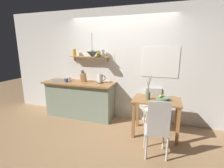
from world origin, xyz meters
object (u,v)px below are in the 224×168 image
at_px(dining_chair_far, 153,105).
at_px(coffee_mug_by_sink, 66,80).
at_px(dining_table, 156,106).
at_px(knife_block, 83,77).
at_px(pendant_lamp, 92,55).
at_px(dining_chair_near, 157,127).
at_px(coffee_mug_spare, 69,79).
at_px(twig_vase, 148,95).
at_px(electric_kettle, 100,79).
at_px(fruit_bowl, 162,98).

distance_m(dining_chair_far, coffee_mug_by_sink, 2.22).
bearing_deg(dining_table, knife_block, 168.37).
bearing_deg(dining_table, pendant_lamp, 169.38).
bearing_deg(dining_chair_far, dining_table, -79.46).
bearing_deg(dining_chair_far, dining_chair_near, -83.02).
height_order(dining_chair_far, coffee_mug_spare, coffee_mug_spare).
bearing_deg(coffee_mug_spare, twig_vase, -12.22).
bearing_deg(coffee_mug_by_sink, electric_kettle, 11.31).
bearing_deg(dining_table, coffee_mug_by_sink, 174.18).
relative_size(fruit_bowl, electric_kettle, 1.02).
bearing_deg(pendant_lamp, electric_kettle, 38.24).
distance_m(dining_chair_near, electric_kettle, 1.90).
height_order(coffee_mug_by_sink, coffee_mug_spare, coffee_mug_spare).
bearing_deg(electric_kettle, fruit_bowl, -16.10).
distance_m(twig_vase, knife_block, 1.72).
height_order(fruit_bowl, coffee_mug_by_sink, coffee_mug_by_sink).
bearing_deg(knife_block, coffee_mug_spare, 176.44).
height_order(dining_chair_far, fruit_bowl, fruit_bowl).
height_order(twig_vase, knife_block, twig_vase).
relative_size(fruit_bowl, coffee_mug_spare, 1.95).
height_order(twig_vase, coffee_mug_spare, twig_vase).
relative_size(dining_chair_far, coffee_mug_by_sink, 6.53).
bearing_deg(fruit_bowl, dining_table, 163.98).
height_order(dining_table, fruit_bowl, fruit_bowl).
relative_size(dining_chair_near, fruit_bowl, 3.90).
bearing_deg(fruit_bowl, coffee_mug_spare, 169.60).
xyz_separation_m(dining_chair_near, dining_chair_far, (-0.14, 1.17, -0.06)).
bearing_deg(coffee_mug_by_sink, dining_chair_near, -22.72).
height_order(dining_chair_near, electric_kettle, electric_kettle).
xyz_separation_m(dining_chair_far, coffee_mug_by_sink, (-2.15, -0.21, 0.49)).
bearing_deg(coffee_mug_by_sink, dining_chair_far, 5.55).
bearing_deg(twig_vase, fruit_bowl, 3.76).
xyz_separation_m(dining_chair_far, twig_vase, (-0.09, -0.49, 0.37)).
bearing_deg(knife_block, coffee_mug_by_sink, -159.83).
xyz_separation_m(dining_chair_near, coffee_mug_spare, (-2.32, 1.14, 0.43)).
bearing_deg(electric_kettle, twig_vase, -20.27).
bearing_deg(coffee_mug_by_sink, coffee_mug_spare, 96.83).
relative_size(coffee_mug_spare, pendant_lamp, 0.24).
distance_m(electric_kettle, knife_block, 0.45).
distance_m(dining_chair_far, electric_kettle, 1.41).
distance_m(electric_kettle, pendant_lamp, 0.61).
xyz_separation_m(dining_chair_far, pendant_lamp, (-1.44, -0.15, 1.13)).
height_order(fruit_bowl, knife_block, knife_block).
relative_size(dining_chair_far, twig_vase, 1.73).
height_order(dining_table, coffee_mug_spare, coffee_mug_spare).
bearing_deg(fruit_bowl, pendant_lamp, 169.02).
bearing_deg(fruit_bowl, electric_kettle, 163.90).
relative_size(dining_chair_near, dining_chair_far, 1.18).
bearing_deg(fruit_bowl, dining_chair_near, -93.59).
bearing_deg(coffee_mug_spare, dining_chair_far, 0.90).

